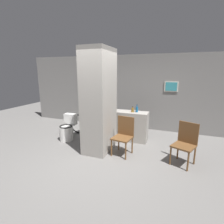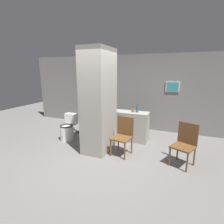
{
  "view_description": "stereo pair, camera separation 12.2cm",
  "coord_description": "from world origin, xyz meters",
  "px_view_note": "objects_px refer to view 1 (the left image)",
  "views": [
    {
      "loc": [
        1.69,
        -3.48,
        2.05
      ],
      "look_at": [
        0.06,
        0.89,
        0.95
      ],
      "focal_mm": 28.0,
      "sensor_mm": 36.0,
      "label": 1
    },
    {
      "loc": [
        1.8,
        -3.43,
        2.05
      ],
      "look_at": [
        0.06,
        0.89,
        0.95
      ],
      "focal_mm": 28.0,
      "sensor_mm": 36.0,
      "label": 2
    }
  ],
  "objects_px": {
    "chair_near_pillar": "(124,134)",
    "bottle_tall": "(137,109)",
    "chair_by_doorway": "(185,142)",
    "bicycle": "(93,125)",
    "toilet": "(67,129)"
  },
  "relations": [
    {
      "from": "chair_by_doorway",
      "to": "bicycle",
      "type": "bearing_deg",
      "value": -174.21
    },
    {
      "from": "bicycle",
      "to": "bottle_tall",
      "type": "xyz_separation_m",
      "value": [
        1.38,
        0.07,
        0.62
      ]
    },
    {
      "from": "bicycle",
      "to": "toilet",
      "type": "bearing_deg",
      "value": -136.47
    },
    {
      "from": "bicycle",
      "to": "bottle_tall",
      "type": "distance_m",
      "value": 1.52
    },
    {
      "from": "toilet",
      "to": "bottle_tall",
      "type": "bearing_deg",
      "value": 17.99
    },
    {
      "from": "toilet",
      "to": "bicycle",
      "type": "height_order",
      "value": "toilet"
    },
    {
      "from": "chair_near_pillar",
      "to": "bottle_tall",
      "type": "height_order",
      "value": "bottle_tall"
    },
    {
      "from": "chair_by_doorway",
      "to": "bottle_tall",
      "type": "distance_m",
      "value": 1.67
    },
    {
      "from": "toilet",
      "to": "bottle_tall",
      "type": "distance_m",
      "value": 2.18
    },
    {
      "from": "toilet",
      "to": "bottle_tall",
      "type": "height_order",
      "value": "bottle_tall"
    },
    {
      "from": "chair_by_doorway",
      "to": "bicycle",
      "type": "xyz_separation_m",
      "value": [
        -2.69,
        0.85,
        -0.17
      ]
    },
    {
      "from": "chair_by_doorway",
      "to": "chair_near_pillar",
      "type": "bearing_deg",
      "value": -156.25
    },
    {
      "from": "chair_near_pillar",
      "to": "bicycle",
      "type": "height_order",
      "value": "chair_near_pillar"
    },
    {
      "from": "chair_near_pillar",
      "to": "chair_by_doorway",
      "type": "xyz_separation_m",
      "value": [
        1.43,
        0.01,
        0.0
      ]
    },
    {
      "from": "chair_near_pillar",
      "to": "chair_by_doorway",
      "type": "bearing_deg",
      "value": 9.55
    }
  ]
}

